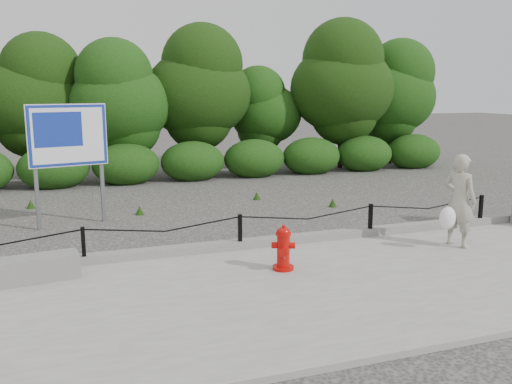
{
  "coord_description": "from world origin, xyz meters",
  "views": [
    {
      "loc": [
        -2.68,
        -8.35,
        2.72
      ],
      "look_at": [
        0.36,
        0.2,
        1.0
      ],
      "focal_mm": 38.0,
      "sensor_mm": 36.0,
      "label": 1
    }
  ],
  "objects_px": {
    "advertising_sign": "(68,141)",
    "concrete_block": "(38,268)",
    "pedestrian": "(459,201)",
    "fire_hydrant": "(283,249)"
  },
  "relations": [
    {
      "from": "concrete_block",
      "to": "advertising_sign",
      "type": "xyz_separation_m",
      "value": [
        0.53,
        3.43,
        1.47
      ]
    },
    {
      "from": "pedestrian",
      "to": "advertising_sign",
      "type": "bearing_deg",
      "value": 36.57
    },
    {
      "from": "fire_hydrant",
      "to": "pedestrian",
      "type": "height_order",
      "value": "pedestrian"
    },
    {
      "from": "advertising_sign",
      "to": "concrete_block",
      "type": "bearing_deg",
      "value": -111.72
    },
    {
      "from": "fire_hydrant",
      "to": "pedestrian",
      "type": "relative_size",
      "value": 0.43
    },
    {
      "from": "pedestrian",
      "to": "concrete_block",
      "type": "xyz_separation_m",
      "value": [
        -6.69,
        0.56,
        -0.6
      ]
    },
    {
      "from": "fire_hydrant",
      "to": "pedestrian",
      "type": "distance_m",
      "value": 3.3
    },
    {
      "from": "concrete_block",
      "to": "advertising_sign",
      "type": "bearing_deg",
      "value": 81.16
    },
    {
      "from": "fire_hydrant",
      "to": "advertising_sign",
      "type": "height_order",
      "value": "advertising_sign"
    },
    {
      "from": "fire_hydrant",
      "to": "advertising_sign",
      "type": "xyz_separation_m",
      "value": [
        -2.89,
        4.14,
        1.32
      ]
    }
  ]
}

